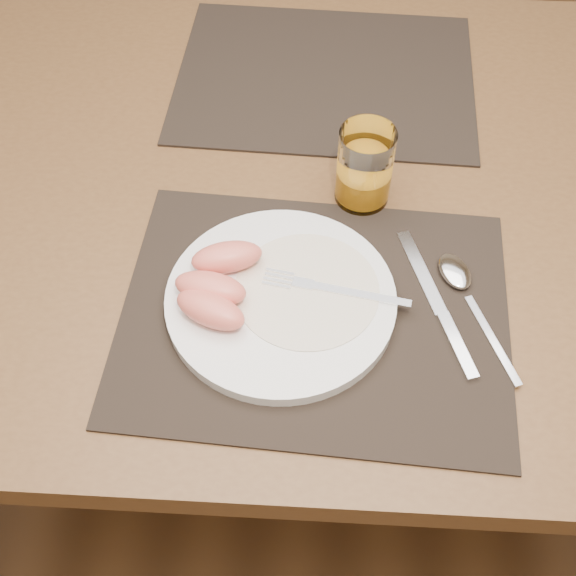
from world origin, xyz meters
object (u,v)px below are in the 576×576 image
Objects in this scene: placemat_far at (325,77)px; juice_glass at (364,170)px; table at (308,221)px; knife at (442,314)px; placemat_near at (315,314)px; spoon at (460,281)px; fork at (323,287)px; plate at (281,300)px.

juice_glass is at bearing -77.88° from placemat_far.
knife is at bearing -53.10° from table.
spoon is at bearing 16.66° from placemat_near.
placemat_far is 2.58× the size of fork.
placemat_near is 2.58× the size of fork.
plate is at bearing 165.09° from placemat_near.
spoon reaches higher than table.
plate reaches higher than table.
placemat_near is at bearing -86.41° from table.
spoon reaches higher than placemat_far.
plate is 0.22m from spoon.
plate is 0.19m from knife.
juice_glass is at bearing 61.92° from plate.
knife is (0.14, -0.02, -0.02)m from fork.
table is 3.11× the size of placemat_far.
placemat_near is 4.17× the size of juice_glass.
fork is at bearing 172.28° from knife.
plate reaches higher than spoon.
juice_glass is at bearing -23.14° from table.
placemat_near is 0.03m from fork.
placemat_near reaches higher than table.
plate reaches higher than placemat_near.
spoon is at bearing 10.87° from plate.
table is at bearing 126.90° from knife.
knife is (0.15, 0.00, 0.00)m from placemat_near.
placemat_far is at bearing 89.75° from placemat_near.
juice_glass is at bearing 116.43° from knife.
fork is at bearing -83.47° from table.
juice_glass reaches higher than fork.
juice_glass is (0.06, 0.19, 0.05)m from placemat_near.
table is 6.55× the size of knife.
juice_glass reaches higher than spoon.
spoon is 0.19m from juice_glass.
knife is 0.05m from spoon.
placemat_near is 1.00× the size of placemat_far.
plate is (-0.03, -0.21, 0.10)m from table.
placemat_far is 2.10× the size of knife.
plate is (-0.04, -0.43, 0.01)m from placemat_far.
table is 0.15m from juice_glass.
plate is at bearing -118.08° from juice_glass.
table is at bearing 137.87° from spoon.
juice_glass is at bearing 130.10° from spoon.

